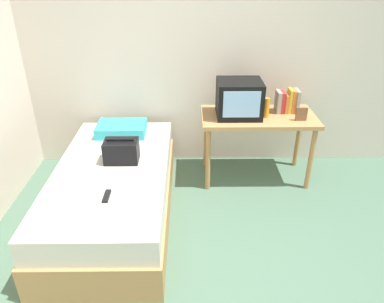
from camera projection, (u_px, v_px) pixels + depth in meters
The scene contains 12 objects.
ground_plane at pixel (217, 287), 2.70m from camera, with size 8.00×8.00×0.00m, color #4C6B56.
wall_back at pixel (208, 48), 3.85m from camera, with size 5.20×0.10×2.60m, color beige.
bed at pixel (114, 192), 3.33m from camera, with size 1.00×2.00×0.52m.
desk at pixel (258, 123), 3.77m from camera, with size 1.16×0.60×0.73m.
tv at pixel (239, 99), 3.63m from camera, with size 0.44×0.39×0.36m.
water_bottle at pixel (266, 108), 3.63m from camera, with size 0.06×0.06×0.20m, color orange.
book_row at pixel (287, 101), 3.76m from camera, with size 0.22×0.16×0.25m.
picture_frame at pixel (301, 114), 3.57m from camera, with size 0.11×0.02×0.14m, color brown.
pillow at pixel (121, 129), 3.79m from camera, with size 0.50×0.34×0.11m, color #33A8B7.
handbag at pixel (121, 151), 3.25m from camera, with size 0.30×0.20×0.23m.
magazine at pixel (88, 188), 2.90m from camera, with size 0.21×0.29×0.01m, color white.
remote_dark at pixel (107, 196), 2.79m from camera, with size 0.04×0.16×0.02m, color black.
Camera 1 is at (-0.21, -1.91, 2.15)m, focal length 34.24 mm.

